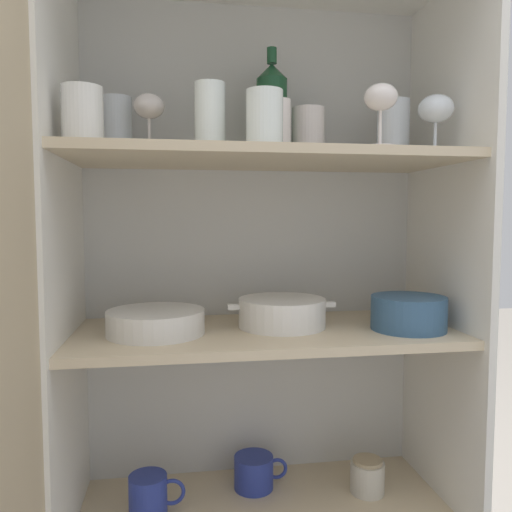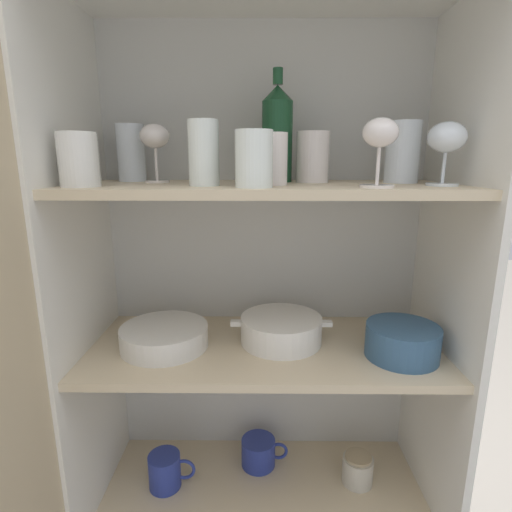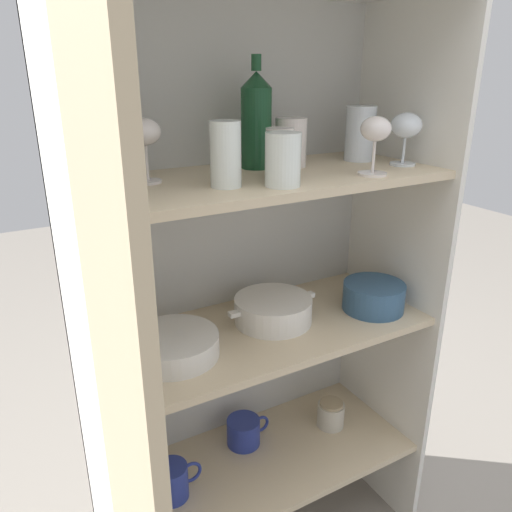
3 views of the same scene
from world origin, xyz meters
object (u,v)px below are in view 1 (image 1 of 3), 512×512
at_px(casserole_dish, 282,312).
at_px(coffee_mug_primary, 149,496).
at_px(wine_bottle, 272,111).
at_px(mixing_bowl_large, 408,312).
at_px(plate_stack_white, 156,322).
at_px(storage_jar, 367,476).

xyz_separation_m(casserole_dish, coffee_mug_primary, (-0.31, -0.02, -0.41)).
height_order(casserole_dish, coffee_mug_primary, casserole_dish).
bearing_deg(casserole_dish, wine_bottle, 101.43).
relative_size(wine_bottle, casserole_dish, 1.02).
distance_m(mixing_bowl_large, casserole_dish, 0.29).
bearing_deg(wine_bottle, casserole_dish, -78.57).
relative_size(wine_bottle, plate_stack_white, 1.22).
bearing_deg(casserole_dish, plate_stack_white, -174.08).
height_order(wine_bottle, coffee_mug_primary, wine_bottle).
bearing_deg(coffee_mug_primary, plate_stack_white, -29.80).
xyz_separation_m(plate_stack_white, casserole_dish, (0.29, 0.03, 0.01)).
xyz_separation_m(plate_stack_white, storage_jar, (0.51, 0.03, -0.42)).
xyz_separation_m(mixing_bowl_large, coffee_mug_primary, (-0.60, 0.06, -0.42)).
bearing_deg(plate_stack_white, storage_jar, 3.59).
bearing_deg(wine_bottle, storage_jar, -15.46).
distance_m(wine_bottle, coffee_mug_primary, 0.95).
distance_m(wine_bottle, plate_stack_white, 0.57).
relative_size(wine_bottle, coffee_mug_primary, 2.04).
xyz_separation_m(plate_stack_white, coffee_mug_primary, (-0.02, 0.01, -0.41)).
relative_size(mixing_bowl_large, casserole_dish, 0.66).
relative_size(mixing_bowl_large, coffee_mug_primary, 1.32).
height_order(wine_bottle, casserole_dish, wine_bottle).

